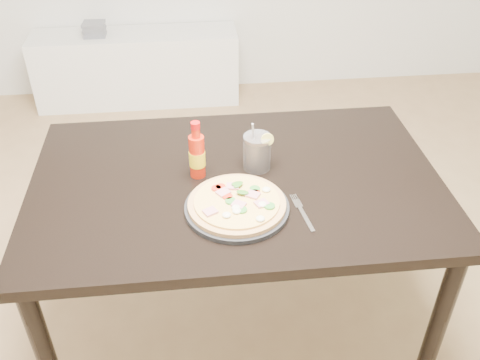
{
  "coord_description": "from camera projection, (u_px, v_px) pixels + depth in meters",
  "views": [
    {
      "loc": [
        -0.46,
        -1.5,
        1.82
      ],
      "look_at": [
        -0.31,
        -0.14,
        0.83
      ],
      "focal_mm": 40.0,
      "sensor_mm": 36.0,
      "label": 1
    }
  ],
  "objects": [
    {
      "name": "cd_stack",
      "position": [
        94.0,
        29.0,
        3.55
      ],
      "size": [
        0.14,
        0.12,
        0.09
      ],
      "color": "slate",
      "rests_on": "media_console"
    },
    {
      "name": "plate",
      "position": [
        237.0,
        208.0,
        1.69
      ],
      "size": [
        0.33,
        0.33,
        0.02
      ],
      "primitive_type": "cylinder",
      "color": "black",
      "rests_on": "dining_table"
    },
    {
      "name": "floor",
      "position": [
        308.0,
        311.0,
        2.32
      ],
      "size": [
        4.5,
        4.5,
        0.0
      ],
      "primitive_type": "plane",
      "color": "#9E7A51",
      "rests_on": "ground"
    },
    {
      "name": "dining_table",
      "position": [
        236.0,
        198.0,
        1.88
      ],
      "size": [
        1.4,
        0.9,
        0.75
      ],
      "color": "black",
      "rests_on": "ground"
    },
    {
      "name": "cola_cup",
      "position": [
        257.0,
        153.0,
        1.85
      ],
      "size": [
        0.1,
        0.1,
        0.19
      ],
      "rotation": [
        0.0,
        0.0,
        0.39
      ],
      "color": "black",
      "rests_on": "dining_table"
    },
    {
      "name": "fork",
      "position": [
        302.0,
        211.0,
        1.68
      ],
      "size": [
        0.04,
        0.19,
        0.0
      ],
      "rotation": [
        0.0,
        0.0,
        0.15
      ],
      "color": "silver",
      "rests_on": "dining_table"
    },
    {
      "name": "media_console",
      "position": [
        137.0,
        68.0,
        3.77
      ],
      "size": [
        1.4,
        0.34,
        0.5
      ],
      "primitive_type": "cube",
      "color": "white",
      "rests_on": "ground"
    },
    {
      "name": "hot_sauce_bottle",
      "position": [
        197.0,
        155.0,
        1.8
      ],
      "size": [
        0.06,
        0.06,
        0.21
      ],
      "rotation": [
        0.0,
        0.0,
        -0.24
      ],
      "color": "red",
      "rests_on": "dining_table"
    },
    {
      "name": "pizza",
      "position": [
        237.0,
        203.0,
        1.68
      ],
      "size": [
        0.31,
        0.31,
        0.03
      ],
      "color": "tan",
      "rests_on": "plate"
    }
  ]
}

